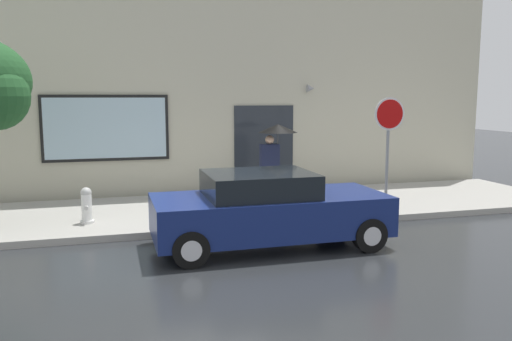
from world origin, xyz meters
name	(u,v)px	position (x,y,z in m)	size (l,w,h in m)	color
ground_plane	(210,249)	(0.00, 0.00, 0.00)	(60.00, 60.00, 0.00)	#282B2D
sidewalk	(187,212)	(0.00, 3.00, 0.07)	(20.00, 4.00, 0.15)	#A3A099
building_facade	(171,74)	(-0.01, 5.50, 3.48)	(20.00, 0.67, 7.00)	beige
parked_car	(268,210)	(1.10, -0.11, 0.72)	(4.42, 1.93, 1.44)	navy
fire_hydrant	(87,206)	(-2.28, 2.16, 0.53)	(0.30, 0.44, 0.78)	white
pedestrian_with_umbrella	(275,139)	(2.47, 3.67, 1.74)	(1.04, 1.04, 1.99)	black
stop_sign	(389,132)	(4.47, 1.35, 2.05)	(0.76, 0.10, 2.69)	gray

